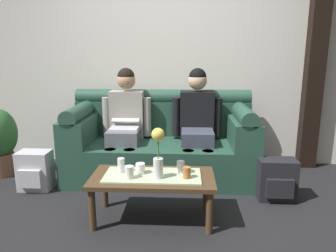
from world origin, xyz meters
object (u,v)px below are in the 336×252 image
(cup_near_right, at_px, (129,172))
(cup_far_right, at_px, (121,165))
(person_right, at_px, (197,120))
(flower_vase, at_px, (158,151))
(cup_near_left, at_px, (181,167))
(backpack_left, at_px, (35,171))
(coffee_table, at_px, (153,181))
(couch, at_px, (161,144))
(cup_far_left, at_px, (140,168))
(cup_far_center, at_px, (187,172))
(person_left, at_px, (126,119))
(backpack_right, at_px, (277,180))

(cup_near_right, bearing_deg, cup_far_right, 124.56)
(person_right, xyz_separation_m, cup_near_right, (-0.58, -1.10, -0.21))
(flower_vase, height_order, cup_near_left, flower_vase)
(person_right, relative_size, cup_near_left, 12.43)
(backpack_left, bearing_deg, coffee_table, -23.13)
(couch, bearing_deg, cup_near_right, -99.28)
(couch, relative_size, cup_far_left, 23.55)
(cup_far_center, bearing_deg, backpack_left, 158.99)
(person_left, bearing_deg, coffee_table, -68.35)
(coffee_table, bearing_deg, cup_far_center, -10.74)
(cup_far_left, height_order, backpack_left, cup_far_left)
(couch, bearing_deg, flower_vase, -87.19)
(flower_vase, bearing_deg, person_right, 72.01)
(cup_near_left, relative_size, cup_near_right, 0.95)
(couch, distance_m, flower_vase, 1.10)
(couch, distance_m, cup_near_left, 0.97)
(person_right, height_order, cup_far_center, person_right)
(backpack_right, bearing_deg, cup_near_right, -158.62)
(flower_vase, height_order, cup_far_left, flower_vase)
(person_left, xyz_separation_m, cup_far_center, (0.68, -1.06, -0.21))
(coffee_table, bearing_deg, cup_near_right, -154.46)
(coffee_table, bearing_deg, person_right, 68.36)
(person_right, xyz_separation_m, cup_far_center, (-0.12, -1.06, -0.21))
(flower_vase, distance_m, cup_near_right, 0.29)
(person_right, xyz_separation_m, cup_far_left, (-0.51, -0.98, -0.21))
(cup_far_left, height_order, backpack_right, cup_far_left)
(cup_near_right, bearing_deg, cup_far_left, 56.27)
(cup_near_left, relative_size, backpack_left, 0.24)
(cup_near_right, bearing_deg, person_left, 101.42)
(cup_near_left, xyz_separation_m, cup_far_center, (0.05, -0.12, -0.00))
(person_right, xyz_separation_m, flower_vase, (-0.35, -1.07, -0.03))
(cup_far_center, distance_m, cup_far_right, 0.56)
(couch, distance_m, cup_far_left, 0.99)
(person_right, height_order, backpack_right, person_right)
(person_right, distance_m, cup_near_right, 1.26)
(cup_near_left, distance_m, cup_near_right, 0.44)
(couch, xyz_separation_m, cup_far_left, (-0.11, -0.99, 0.07))
(flower_vase, bearing_deg, cup_far_left, 151.18)
(coffee_table, bearing_deg, backpack_left, 156.87)
(flower_vase, xyz_separation_m, cup_near_left, (0.18, 0.13, -0.18))
(coffee_table, bearing_deg, cup_far_left, 166.44)
(cup_far_center, height_order, backpack_left, cup_far_center)
(cup_far_center, bearing_deg, flower_vase, -178.01)
(person_left, bearing_deg, cup_far_right, -82.31)
(flower_vase, bearing_deg, coffee_table, 130.60)
(coffee_table, xyz_separation_m, cup_far_left, (-0.11, 0.03, 0.10))
(person_right, relative_size, cup_far_right, 10.00)
(coffee_table, height_order, flower_vase, flower_vase)
(flower_vase, bearing_deg, cup_far_right, 161.49)
(flower_vase, bearing_deg, cup_far_center, 1.99)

